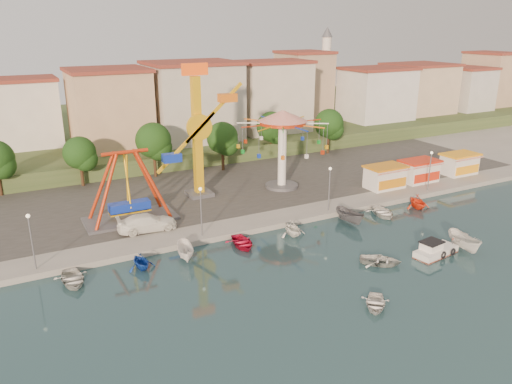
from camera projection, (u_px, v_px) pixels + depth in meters
ground at (340, 277)px, 44.66m from camera, size 200.00×200.00×0.00m
quay_deck at (146, 139)px, 96.56m from camera, size 200.00×100.00×0.60m
asphalt_pad at (210, 181)px, 69.63m from camera, size 90.00×28.00×0.01m
hill_terrace at (139, 129)px, 100.37m from camera, size 200.00×60.00×3.00m
pirate_ship_ride at (128, 188)px, 54.82m from camera, size 10.00×5.00×8.00m
kamikaze_tower at (201, 135)px, 61.44m from camera, size 7.70×3.10×16.50m
wave_swinger at (283, 132)px, 64.80m from camera, size 11.60×11.60×10.40m
booth_left at (385, 177)px, 66.46m from camera, size 5.40×3.78×3.08m
booth_mid at (419, 171)px, 69.18m from camera, size 5.40×3.78×3.08m
booth_right at (459, 164)px, 72.67m from camera, size 5.40×3.78×3.08m
lamp_post_0 at (32, 243)px, 43.99m from camera, size 0.14×0.14×5.00m
lamp_post_1 at (201, 213)px, 51.05m from camera, size 0.14×0.14×5.00m
lamp_post_2 at (329, 190)px, 58.10m from camera, size 0.14×0.14×5.00m
lamp_post_3 at (429, 172)px, 65.16m from camera, size 0.14×0.14×5.00m
tree_1 at (80, 153)px, 66.33m from camera, size 4.35×4.35×6.80m
tree_2 at (153, 140)px, 70.15m from camera, size 5.02×5.02×7.85m
tree_3 at (223, 138)px, 73.47m from camera, size 4.68×4.68×7.32m
tree_4 at (272, 127)px, 80.32m from camera, size 4.86×4.86×7.60m
tree_5 at (329, 123)px, 83.22m from camera, size 4.83×4.83×7.54m
building_1 at (25, 122)px, 76.01m from camera, size 12.33×9.01×8.63m
building_2 at (111, 106)px, 81.87m from camera, size 11.95×9.28×11.23m
building_3 at (196, 109)px, 85.63m from camera, size 12.59×10.50×9.20m
building_4 at (256, 101)px, 94.41m from camera, size 10.75×9.23×9.24m
building_5 at (320, 93)px, 98.40m from camera, size 12.77×10.96×11.21m
building_6 at (372, 87)px, 102.10m from camera, size 8.23×8.98×12.36m
building_7 at (399, 90)px, 112.05m from camera, size 11.59×10.93×8.76m
building_8 at (467, 81)px, 112.11m from camera, size 12.84×9.28×12.58m
building_9 at (495, 84)px, 120.93m from camera, size 12.95×9.17×9.21m
minaret at (326, 70)px, 101.81m from camera, size 2.80×2.80×18.00m
cabin_motorboat at (435, 251)px, 48.61m from camera, size 5.04×2.52×1.70m
rowboat_a at (380, 260)px, 46.82m from camera, size 4.69×4.62×0.80m
rowboat_b at (375, 304)px, 39.71m from camera, size 3.93×4.01×0.68m
skiff at (464, 242)px, 49.69m from camera, size 2.50×4.67×1.71m
van at (147, 223)px, 52.83m from camera, size 6.34×2.89×1.80m
moored_boat_0 at (73, 279)px, 43.32m from camera, size 2.92×4.06×0.83m
moored_boat_1 at (141, 261)px, 45.89m from camera, size 2.88×3.21×1.51m
moored_boat_2 at (186, 252)px, 47.80m from camera, size 2.31×4.17×1.52m
moored_boat_3 at (242, 243)px, 50.59m from camera, size 3.15×4.17×0.82m
moored_boat_4 at (293, 228)px, 53.08m from camera, size 2.78×3.21×1.68m
moored_boat_5 at (350, 216)px, 56.46m from camera, size 1.94×4.34×1.63m
moored_boat_6 at (383, 212)px, 58.72m from camera, size 3.88×4.77×0.87m
moored_boat_7 at (418, 201)px, 61.00m from camera, size 3.56×3.90×1.75m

